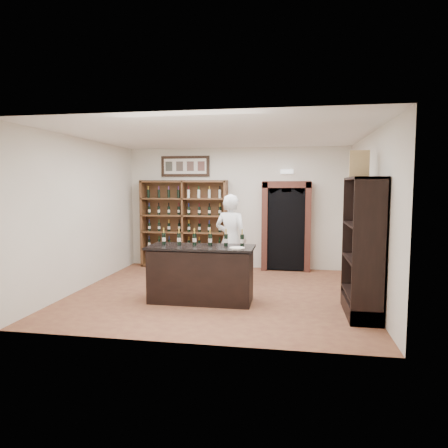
{
  "coord_description": "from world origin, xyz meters",
  "views": [
    {
      "loc": [
        1.37,
        -7.41,
        2.07
      ],
      "look_at": [
        0.06,
        0.3,
        1.31
      ],
      "focal_mm": 32.0,
      "sensor_mm": 36.0,
      "label": 1
    }
  ],
  "objects_px": {
    "side_cabinet": "(364,269)",
    "wine_crate": "(359,164)",
    "counter_bottle_0": "(164,238)",
    "wine_shelf": "(184,224)",
    "shopkeeper": "(231,240)",
    "tasting_counter": "(201,274)"
  },
  "relations": [
    {
      "from": "side_cabinet",
      "to": "wine_crate",
      "type": "bearing_deg",
      "value": 103.21
    },
    {
      "from": "wine_crate",
      "to": "counter_bottle_0",
      "type": "bearing_deg",
      "value": -176.45
    },
    {
      "from": "wine_shelf",
      "to": "counter_bottle_0",
      "type": "xyz_separation_m",
      "value": [
        0.38,
        -2.81,
        0.01
      ]
    },
    {
      "from": "counter_bottle_0",
      "to": "shopkeeper",
      "type": "distance_m",
      "value": 1.57
    },
    {
      "from": "tasting_counter",
      "to": "side_cabinet",
      "type": "bearing_deg",
      "value": -6.28
    },
    {
      "from": "tasting_counter",
      "to": "counter_bottle_0",
      "type": "relative_size",
      "value": 6.27
    },
    {
      "from": "counter_bottle_0",
      "to": "wine_crate",
      "type": "height_order",
      "value": "wine_crate"
    },
    {
      "from": "wine_shelf",
      "to": "wine_crate",
      "type": "distance_m",
      "value": 4.93
    },
    {
      "from": "wine_shelf",
      "to": "tasting_counter",
      "type": "distance_m",
      "value": 3.19
    },
    {
      "from": "shopkeeper",
      "to": "side_cabinet",
      "type": "bearing_deg",
      "value": 162.53
    },
    {
      "from": "counter_bottle_0",
      "to": "side_cabinet",
      "type": "bearing_deg",
      "value": -6.92
    },
    {
      "from": "counter_bottle_0",
      "to": "shopkeeper",
      "type": "height_order",
      "value": "shopkeeper"
    },
    {
      "from": "wine_shelf",
      "to": "tasting_counter",
      "type": "xyz_separation_m",
      "value": [
        1.1,
        -2.93,
        -0.61
      ]
    },
    {
      "from": "wine_crate",
      "to": "tasting_counter",
      "type": "bearing_deg",
      "value": -174.36
    },
    {
      "from": "tasting_counter",
      "to": "counter_bottle_0",
      "type": "height_order",
      "value": "counter_bottle_0"
    },
    {
      "from": "counter_bottle_0",
      "to": "wine_crate",
      "type": "bearing_deg",
      "value": -1.69
    },
    {
      "from": "counter_bottle_0",
      "to": "wine_crate",
      "type": "relative_size",
      "value": 0.69
    },
    {
      "from": "counter_bottle_0",
      "to": "side_cabinet",
      "type": "relative_size",
      "value": 0.14
    },
    {
      "from": "tasting_counter",
      "to": "wine_crate",
      "type": "distance_m",
      "value": 3.27
    },
    {
      "from": "wine_shelf",
      "to": "counter_bottle_0",
      "type": "bearing_deg",
      "value": -82.31
    },
    {
      "from": "counter_bottle_0",
      "to": "side_cabinet",
      "type": "distance_m",
      "value": 3.49
    },
    {
      "from": "tasting_counter",
      "to": "shopkeeper",
      "type": "distance_m",
      "value": 1.39
    }
  ]
}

